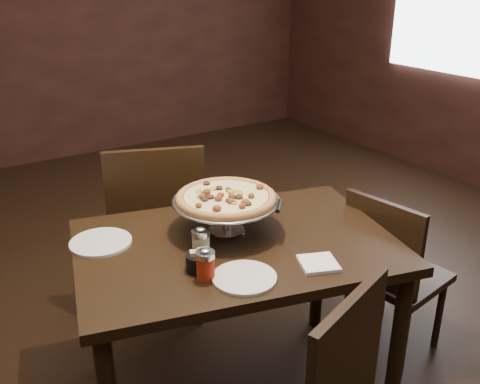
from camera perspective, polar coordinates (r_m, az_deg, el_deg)
room at (r=1.98m, az=-0.37°, el=13.51°), size 6.04×7.04×2.84m
dining_table at (r=2.11m, az=-0.41°, el=-7.70°), size 1.36×1.07×0.75m
pizza_stand at (r=2.08m, az=-1.49°, el=-0.66°), size 0.42×0.42×0.18m
parmesan_shaker at (r=1.94m, az=-4.19°, el=-5.40°), size 0.07×0.07×0.12m
pepper_flake_shaker at (r=1.80m, az=-3.70°, el=-7.72°), size 0.07×0.07×0.12m
packet_caddy at (r=1.87m, az=-4.30°, el=-7.36°), size 0.10×0.10×0.08m
napkin_stack at (r=1.92m, az=8.36°, el=-7.55°), size 0.17×0.17×0.01m
plate_left at (r=2.11m, az=-14.63°, el=-5.21°), size 0.23×0.23×0.01m
plate_near at (r=1.82m, az=0.47°, el=-9.12°), size 0.22×0.22×0.01m
serving_spatula at (r=2.02m, az=4.17°, el=-1.54°), size 0.14×0.14×0.02m
chair_far at (r=2.70m, az=-8.85°, el=-3.59°), size 0.59×0.59×0.98m
chair_side at (r=2.55m, az=15.82°, el=-8.06°), size 0.44×0.44×0.82m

